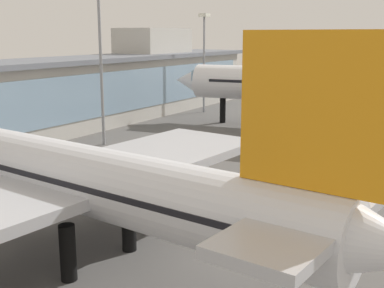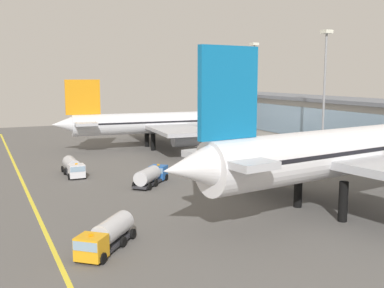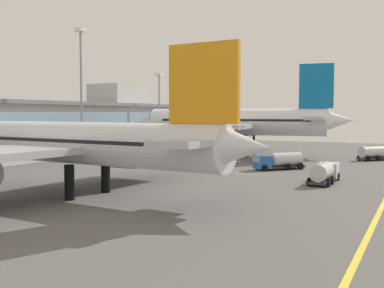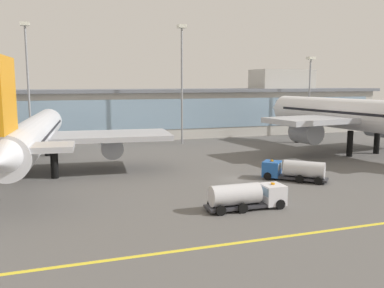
{
  "view_description": "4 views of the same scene",
  "coord_description": "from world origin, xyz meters",
  "px_view_note": "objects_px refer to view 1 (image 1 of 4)",
  "views": [
    {
      "loc": [
        -52.42,
        -13.72,
        16.31
      ],
      "look_at": [
        -8.42,
        12.87,
        4.91
      ],
      "focal_mm": 46.75,
      "sensor_mm": 36.0,
      "label": 1
    },
    {
      "loc": [
        76.8,
        -28.16,
        17.38
      ],
      "look_at": [
        6.22,
        4.74,
        5.85
      ],
      "focal_mm": 43.36,
      "sensor_mm": 36.0,
      "label": 2
    },
    {
      "loc": [
        -70.41,
        -25.87,
        9.64
      ],
      "look_at": [
        -5.21,
        6.68,
        4.87
      ],
      "focal_mm": 44.03,
      "sensor_mm": 36.0,
      "label": 3
    },
    {
      "loc": [
        -24.05,
        -53.06,
        13.79
      ],
      "look_at": [
        -1.11,
        15.14,
        3.05
      ],
      "focal_mm": 38.56,
      "sensor_mm": 36.0,
      "label": 4
    }
  ],
  "objects_px": {
    "apron_light_mast_west": "(204,47)",
    "apron_light_mast_centre": "(100,29)",
    "airliner_near_left": "(69,177)",
    "airliner_near_right": "(309,86)",
    "service_truck_far": "(380,162)"
  },
  "relations": [
    {
      "from": "service_truck_far",
      "to": "apron_light_mast_west",
      "type": "xyz_separation_m",
      "value": [
        30.75,
        41.56,
        12.08
      ]
    },
    {
      "from": "airliner_near_left",
      "to": "apron_light_mast_centre",
      "type": "xyz_separation_m",
      "value": [
        30.28,
        23.2,
        10.91
      ]
    },
    {
      "from": "airliner_near_right",
      "to": "apron_light_mast_centre",
      "type": "distance_m",
      "value": 37.02
    },
    {
      "from": "airliner_near_left",
      "to": "apron_light_mast_west",
      "type": "height_order",
      "value": "apron_light_mast_west"
    },
    {
      "from": "apron_light_mast_west",
      "to": "apron_light_mast_centre",
      "type": "relative_size",
      "value": 0.77
    },
    {
      "from": "airliner_near_left",
      "to": "airliner_near_right",
      "type": "xyz_separation_m",
      "value": [
        58.58,
        1.27,
        1.49
      ]
    },
    {
      "from": "airliner_near_left",
      "to": "airliner_near_right",
      "type": "bearing_deg",
      "value": -83.67
    },
    {
      "from": "airliner_near_left",
      "to": "service_truck_far",
      "type": "distance_m",
      "value": 38.28
    },
    {
      "from": "apron_light_mast_centre",
      "to": "service_truck_far",
      "type": "bearing_deg",
      "value": -83.4
    },
    {
      "from": "service_truck_far",
      "to": "apron_light_mast_west",
      "type": "bearing_deg",
      "value": -83.53
    },
    {
      "from": "airliner_near_left",
      "to": "airliner_near_right",
      "type": "distance_m",
      "value": 58.61
    },
    {
      "from": "airliner_near_right",
      "to": "service_truck_far",
      "type": "height_order",
      "value": "airliner_near_right"
    },
    {
      "from": "airliner_near_right",
      "to": "service_truck_far",
      "type": "xyz_separation_m",
      "value": [
        -23.83,
        -16.67,
        -5.99
      ]
    },
    {
      "from": "apron_light_mast_west",
      "to": "apron_light_mast_centre",
      "type": "height_order",
      "value": "apron_light_mast_centre"
    },
    {
      "from": "airliner_near_left",
      "to": "apron_light_mast_centre",
      "type": "height_order",
      "value": "apron_light_mast_centre"
    }
  ]
}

